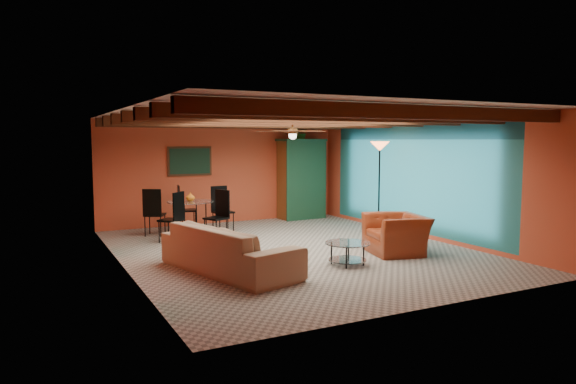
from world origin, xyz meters
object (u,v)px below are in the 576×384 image
armchair (396,234)px  armoire (301,180)px  floor_lamp (379,188)px  dining_table (191,212)px  vase (190,183)px  potted_plant (301,132)px  sofa (229,249)px  coffee_table (347,253)px

armchair → armoire: bearing=-173.1°
floor_lamp → armchair: bearing=-117.5°
dining_table → vase: bearing=0.0°
armchair → floor_lamp: floor_lamp is taller
armchair → dining_table: size_ratio=0.54×
armoire → potted_plant: potted_plant is taller
potted_plant → vase: size_ratio=2.36×
potted_plant → sofa: bearing=-129.7°
coffee_table → floor_lamp: (2.35, 2.25, 0.88)m
dining_table → armoire: 3.77m
dining_table → armchair: bearing=-50.5°
sofa → vase: 3.64m
sofa → potted_plant: (3.92, 4.73, 2.01)m
armchair → vase: 4.80m
armchair → potted_plant: potted_plant is taller
sofa → armchair: (3.39, -0.13, -0.02)m
dining_table → potted_plant: 4.17m
dining_table → potted_plant: size_ratio=4.35×
dining_table → potted_plant: bearing=18.7°
sofa → armchair: 3.39m
dining_table → coffee_table: bearing=-67.9°
armoire → vase: armoire is taller
coffee_table → vase: size_ratio=3.84×
dining_table → armoire: bearing=18.7°
dining_table → vase: (0.00, 0.00, 0.65)m
armchair → floor_lamp: bearing=165.6°
sofa → potted_plant: bearing=-55.2°
armchair → coffee_table: bearing=-61.8°
armchair → dining_table: (-3.01, 3.65, 0.18)m
armchair → potted_plant: 5.28m
floor_lamp → coffee_table: bearing=-136.3°
sofa → coffee_table: sofa is taller
armchair → armoire: armoire is taller
coffee_table → floor_lamp: size_ratio=0.37×
armchair → vase: size_ratio=5.58×
floor_lamp → potted_plant: bearing=98.6°
floor_lamp → vase: bearing=156.0°
coffee_table → vase: (-1.63, 4.02, 1.00)m
dining_table → vase: size_ratio=10.26×
coffee_table → armchair: bearing=15.0°
floor_lamp → vase: size_ratio=10.49×
coffee_table → potted_plant: 5.97m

